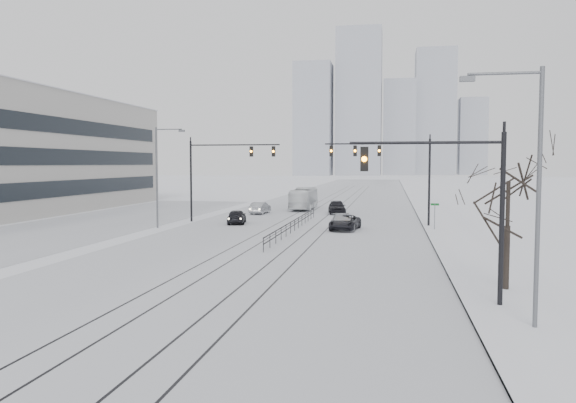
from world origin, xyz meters
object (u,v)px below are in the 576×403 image
(sedan_nb_front, at_px, (345,223))
(sedan_nb_right, at_px, (342,222))
(traffic_mast_near, at_px, (460,194))
(bare_tree, at_px, (508,192))
(sedan_sb_outer, at_px, (260,208))
(sedan_sb_inner, at_px, (237,217))
(box_truck, at_px, (304,199))
(sedan_nb_far, at_px, (337,207))

(sedan_nb_front, height_order, sedan_nb_right, sedan_nb_right)
(traffic_mast_near, height_order, sedan_nb_right, traffic_mast_near)
(bare_tree, relative_size, sedan_sb_outer, 1.48)
(sedan_sb_inner, height_order, sedan_nb_right, sedan_sb_inner)
(sedan_nb_front, xyz_separation_m, box_truck, (-6.94, 21.39, 0.70))
(bare_tree, xyz_separation_m, sedan_nb_far, (-11.20, 38.16, -3.70))
(bare_tree, bearing_deg, traffic_mast_near, -128.76)
(sedan_nb_right, distance_m, sedan_nb_far, 15.82)
(sedan_sb_outer, distance_m, sedan_nb_right, 17.65)
(sedan_nb_front, xyz_separation_m, sedan_nb_far, (-2.21, 15.82, 0.13))
(sedan_nb_far, bearing_deg, sedan_nb_right, -92.11)
(traffic_mast_near, distance_m, sedan_sb_outer, 43.41)
(sedan_nb_far, distance_m, box_truck, 7.32)
(sedan_sb_outer, xyz_separation_m, sedan_nb_right, (10.65, -14.08, -0.02))
(sedan_sb_inner, bearing_deg, sedan_nb_far, -134.48)
(sedan_sb_inner, relative_size, box_truck, 0.42)
(sedan_sb_inner, relative_size, sedan_nb_front, 0.86)
(sedan_sb_inner, height_order, box_truck, box_truck)
(sedan_sb_outer, relative_size, sedan_nb_far, 0.89)
(sedan_sb_inner, xyz_separation_m, sedan_nb_far, (8.44, 12.51, 0.09))
(sedan_sb_inner, xyz_separation_m, sedan_sb_outer, (-0.26, 10.90, -0.01))
(box_truck, bearing_deg, bare_tree, 110.04)
(traffic_mast_near, xyz_separation_m, box_truck, (-13.52, 46.73, -3.21))
(bare_tree, height_order, sedan_nb_front, bare_tree)
(sedan_nb_far, height_order, box_truck, box_truck)
(bare_tree, bearing_deg, sedan_nb_front, 111.93)
(sedan_sb_inner, bearing_deg, bare_tree, 116.94)
(box_truck, bearing_deg, sedan_nb_far, 130.38)
(traffic_mast_near, height_order, sedan_nb_far, traffic_mast_near)
(sedan_sb_outer, distance_m, box_truck, 8.23)
(traffic_mast_near, bearing_deg, box_truck, 106.13)
(sedan_nb_front, distance_m, sedan_nb_right, 0.28)
(sedan_sb_inner, distance_m, box_truck, 18.47)
(sedan_nb_far, relative_size, box_truck, 0.47)
(traffic_mast_near, height_order, box_truck, traffic_mast_near)
(sedan_sb_outer, bearing_deg, sedan_nb_right, 130.97)
(sedan_nb_right, bearing_deg, box_truck, 97.72)
(sedan_sb_outer, bearing_deg, box_truck, -115.03)
(sedan_sb_inner, height_order, sedan_nb_far, sedan_nb_far)
(bare_tree, bearing_deg, sedan_nb_right, 112.36)
(traffic_mast_near, bearing_deg, sedan_nb_front, 104.56)
(sedan_nb_right, xyz_separation_m, sedan_nb_far, (-1.96, 15.70, 0.12))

